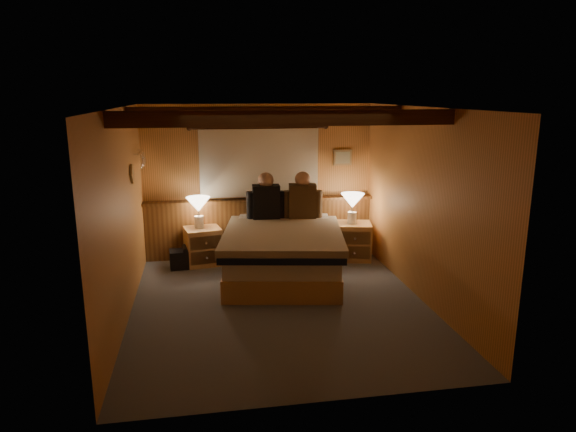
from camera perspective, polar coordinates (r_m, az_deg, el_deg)
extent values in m
plane|color=#535A63|center=(6.47, -0.93, -9.80)|extent=(4.20, 4.20, 0.00)
plane|color=#B58D44|center=(5.94, -1.02, 11.96)|extent=(4.20, 4.20, 0.00)
plane|color=#D9914D|center=(8.14, -3.23, 3.88)|extent=(3.60, 0.00, 3.60)
plane|color=#D9914D|center=(6.10, -17.94, -0.06)|extent=(0.00, 4.20, 4.20)
plane|color=#D9914D|center=(6.61, 14.65, 1.18)|extent=(0.00, 4.20, 4.20)
plane|color=#D9914D|center=(4.11, 3.51, -5.87)|extent=(3.60, 0.00, 3.60)
cube|color=brown|center=(8.24, -3.11, -1.34)|extent=(3.60, 0.12, 0.90)
cube|color=brown|center=(8.07, -3.10, 1.78)|extent=(3.60, 0.22, 0.04)
cylinder|color=#492C12|center=(7.96, -3.24, 9.82)|extent=(2.10, 0.05, 0.05)
sphere|color=#492C12|center=(7.91, -10.93, 9.58)|extent=(0.08, 0.08, 0.08)
sphere|color=#492C12|center=(8.15, 4.22, 9.89)|extent=(0.08, 0.08, 0.08)
cube|color=white|center=(8.03, -3.20, 5.91)|extent=(1.85, 0.08, 1.05)
cube|color=#492C12|center=(5.36, -0.02, 10.82)|extent=(3.60, 0.15, 0.16)
cube|color=#492C12|center=(6.84, -2.18, 11.40)|extent=(3.60, 0.15, 0.16)
cylinder|color=silver|center=(7.56, -16.14, 6.84)|extent=(0.03, 0.55, 0.03)
torus|color=silver|center=(7.43, -15.97, 5.80)|extent=(0.01, 0.21, 0.21)
torus|color=silver|center=(7.65, -15.80, 6.03)|extent=(0.01, 0.21, 0.21)
cube|color=tan|center=(8.33, 6.08, 6.48)|extent=(0.30, 0.03, 0.25)
cube|color=beige|center=(8.31, 6.11, 6.46)|extent=(0.24, 0.01, 0.19)
cube|color=tan|center=(7.34, -0.55, -5.65)|extent=(1.84, 2.25, 0.30)
cube|color=silver|center=(7.25, -0.56, -3.61)|extent=(1.80, 2.21, 0.24)
cube|color=black|center=(6.97, -0.59, -3.04)|extent=(1.83, 1.86, 0.08)
cube|color=#B47B7F|center=(7.07, -0.57, -2.18)|extent=(1.91, 2.07, 0.12)
cube|color=silver|center=(7.97, -3.24, -0.54)|extent=(0.66, 0.44, 0.16)
cube|color=silver|center=(7.96, 2.29, -0.55)|extent=(0.66, 0.44, 0.16)
cube|color=tan|center=(7.95, -9.42, -3.29)|extent=(0.60, 0.56, 0.57)
cube|color=brown|center=(7.71, -9.11, -2.94)|extent=(0.46, 0.11, 0.20)
cube|color=brown|center=(7.78, -9.05, -4.55)|extent=(0.46, 0.11, 0.20)
cylinder|color=silver|center=(7.71, -9.11, -2.94)|extent=(0.04, 0.04, 0.03)
cylinder|color=silver|center=(7.78, -9.05, -4.55)|extent=(0.04, 0.04, 0.03)
cube|color=tan|center=(8.14, 7.27, -2.78)|extent=(0.62, 0.57, 0.58)
cube|color=brown|center=(7.89, 7.44, -2.43)|extent=(0.47, 0.12, 0.20)
cube|color=brown|center=(7.96, 7.38, -4.04)|extent=(0.47, 0.12, 0.20)
cylinder|color=silver|center=(7.89, 7.44, -2.43)|extent=(0.04, 0.04, 0.03)
cylinder|color=silver|center=(7.96, 7.38, -4.04)|extent=(0.04, 0.04, 0.03)
cylinder|color=white|center=(7.88, -9.86, -0.64)|extent=(0.14, 0.14, 0.18)
cylinder|color=silver|center=(7.86, -9.90, 0.21)|extent=(0.02, 0.02, 0.10)
cone|color=beige|center=(7.82, -9.94, 1.29)|extent=(0.36, 0.36, 0.22)
cylinder|color=white|center=(8.03, 7.13, -0.19)|extent=(0.14, 0.14, 0.18)
cylinder|color=silver|center=(8.00, 7.15, 0.65)|extent=(0.02, 0.02, 0.10)
cone|color=beige|center=(7.97, 7.18, 1.71)|extent=(0.36, 0.36, 0.22)
cube|color=black|center=(7.77, -2.45, 1.50)|extent=(0.42, 0.25, 0.54)
cylinder|color=black|center=(7.76, -4.18, 1.14)|extent=(0.13, 0.13, 0.43)
cylinder|color=black|center=(7.80, -0.72, 1.24)|extent=(0.13, 0.13, 0.43)
sphere|color=tan|center=(7.70, -2.48, 4.00)|extent=(0.24, 0.24, 0.24)
cube|color=#45311B|center=(7.80, 1.62, 1.58)|extent=(0.44, 0.29, 0.54)
cylinder|color=#45311B|center=(7.80, -0.13, 1.26)|extent=(0.13, 0.13, 0.43)
cylinder|color=#45311B|center=(7.83, 3.36, 1.28)|extent=(0.13, 0.13, 0.43)
sphere|color=tan|center=(7.74, 1.64, 4.09)|extent=(0.24, 0.24, 0.24)
cube|color=black|center=(7.88, -11.33, -4.67)|extent=(0.48, 0.32, 0.27)
cylinder|color=black|center=(7.83, -11.39, -3.59)|extent=(0.10, 0.28, 0.07)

